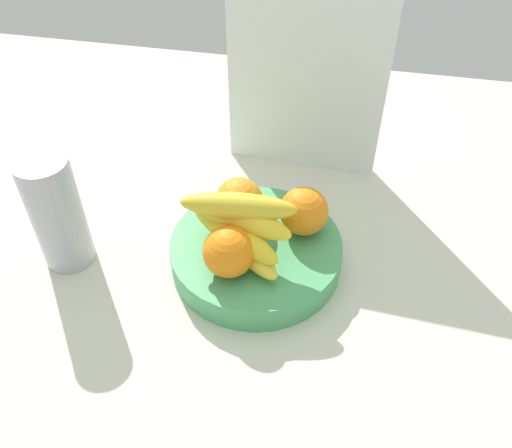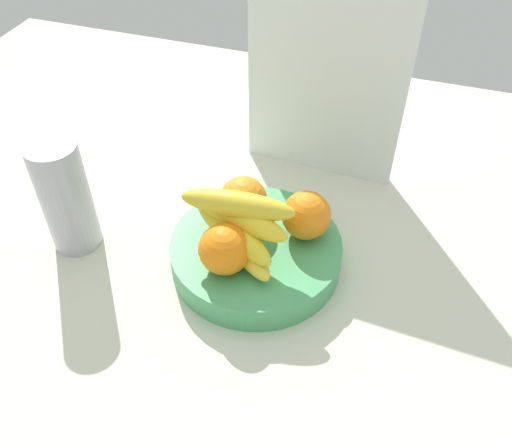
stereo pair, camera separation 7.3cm
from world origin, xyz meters
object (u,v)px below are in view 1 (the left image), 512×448
(orange_center, at_px, (229,252))
(orange_front_right, at_px, (239,201))
(banana_bunch, at_px, (238,226))
(thermos_tumbler, at_px, (57,213))
(orange_front_left, at_px, (304,211))
(fruit_bowl, at_px, (256,253))
(cutting_board, at_px, (306,79))

(orange_center, bearing_deg, orange_front_right, 95.08)
(banana_bunch, relative_size, thermos_tumbler, 0.89)
(thermos_tumbler, bearing_deg, orange_front_left, 13.93)
(fruit_bowl, distance_m, orange_front_left, 0.10)
(orange_front_right, bearing_deg, orange_center, -84.92)
(orange_front_left, xyz_separation_m, orange_center, (-0.09, -0.11, 0.00))
(banana_bunch, height_order, thermos_tumbler, thermos_tumbler)
(orange_front_right, bearing_deg, banana_bunch, -78.02)
(orange_front_right, distance_m, cutting_board, 0.26)
(orange_front_left, height_order, orange_front_right, same)
(orange_center, height_order, banana_bunch, banana_bunch)
(orange_front_left, bearing_deg, orange_center, -131.41)
(orange_front_left, distance_m, orange_front_right, 0.10)
(fruit_bowl, relative_size, orange_front_left, 3.52)
(thermos_tumbler, bearing_deg, banana_bunch, 5.00)
(orange_center, relative_size, thermos_tumbler, 0.39)
(orange_front_left, relative_size, thermos_tumbler, 0.39)
(cutting_board, bearing_deg, orange_front_left, -78.27)
(cutting_board, relative_size, thermos_tumbler, 1.85)
(orange_center, xyz_separation_m, cutting_board, (0.06, 0.34, 0.09))
(orange_center, distance_m, cutting_board, 0.36)
(fruit_bowl, bearing_deg, orange_front_left, 33.62)
(banana_bunch, bearing_deg, cutting_board, 79.64)
(orange_center, bearing_deg, orange_front_left, 48.59)
(orange_center, bearing_deg, cutting_board, 80.02)
(orange_front_left, bearing_deg, thermos_tumbler, -166.07)
(fruit_bowl, bearing_deg, banana_bunch, -135.34)
(cutting_board, bearing_deg, thermos_tumbler, -131.93)
(fruit_bowl, height_order, orange_front_left, orange_front_left)
(banana_bunch, xyz_separation_m, cutting_board, (0.06, 0.30, 0.08))
(orange_front_left, xyz_separation_m, thermos_tumbler, (-0.36, -0.09, 0.01))
(orange_front_right, relative_size, cutting_board, 0.21)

